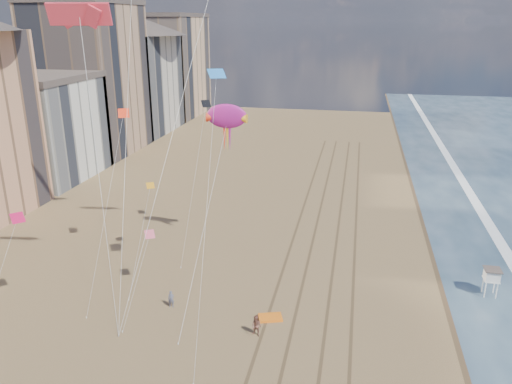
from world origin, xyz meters
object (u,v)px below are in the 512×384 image
grounded_kite (270,318)px  kite_flyer_b (256,326)px  kite_flyer_a (171,299)px  show_kite (227,117)px  lifeguard_stand (492,275)px

grounded_kite → kite_flyer_b: kite_flyer_b is taller
kite_flyer_a → kite_flyer_b: bearing=-27.8°
show_kite → kite_flyer_b: (6.22, -14.86, -14.72)m
show_kite → kite_flyer_a: (-2.39, -12.08, -14.84)m
grounded_kite → show_kite: size_ratio=0.09×
lifeguard_stand → show_kite: size_ratio=0.12×
kite_flyer_b → kite_flyer_a: bearing=177.2°
grounded_kite → kite_flyer_b: (-0.71, -2.71, 0.82)m
lifeguard_stand → grounded_kite: size_ratio=1.36×
show_kite → kite_flyer_a: show_kite is taller
lifeguard_stand → grounded_kite: (-19.95, -8.24, -2.04)m
lifeguard_stand → show_kite: 30.33m
kite_flyer_b → show_kite: bearing=127.8°
lifeguard_stand → grounded_kite: lifeguard_stand is taller
show_kite → kite_flyer_a: bearing=-101.2°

